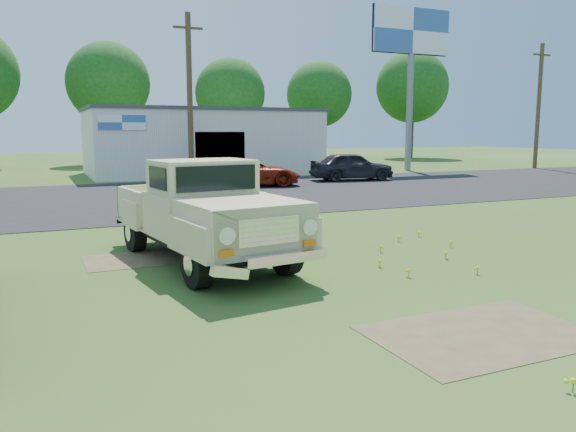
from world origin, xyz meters
The scene contains 15 objects.
ground centered at (0.00, 0.00, 0.00)m, with size 140.00×140.00×0.00m, color #2B4C18.
asphalt_lot centered at (0.00, 15.00, 0.00)m, with size 90.00×14.00×0.02m, color black.
dirt_patch_a centered at (1.50, -3.00, 0.00)m, with size 3.00×2.00×0.01m, color brown.
dirt_patch_b centered at (-2.00, 3.50, 0.00)m, with size 2.20×1.60×0.01m, color brown.
commercial_building centered at (6.00, 26.99, 2.10)m, with size 14.20×8.20×4.15m.
billboard centered at (20.00, 24.04, 8.54)m, with size 6.10×0.45×11.05m.
utility_pole_mid centered at (4.00, 22.00, 4.60)m, with size 1.60×0.30×9.00m.
utility_pole_east centered at (30.00, 22.00, 4.60)m, with size 1.60×0.30×9.00m.
treeline_d centered at (2.00, 40.50, 6.62)m, with size 6.72×6.72×10.00m.
treeline_e centered at (12.00, 39.00, 5.98)m, with size 6.08×6.08×9.04m.
treeline_f centered at (22.00, 41.50, 6.30)m, with size 6.40×6.40×9.52m.
treeline_g centered at (32.00, 40.00, 7.25)m, with size 7.36×7.36×10.95m.
vintage_pickup_truck centered at (-0.76, 2.73, 1.08)m, with size 2.31×5.95×2.16m, color tan, non-canonical shape.
red_pickup centered at (5.95, 17.67, 0.67)m, with size 2.21×4.80×1.33m, color maroon.
dark_sedan centered at (12.21, 18.55, 0.78)m, with size 1.85×4.60×1.57m, color black.
Camera 1 is at (-3.90, -8.56, 2.73)m, focal length 35.00 mm.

